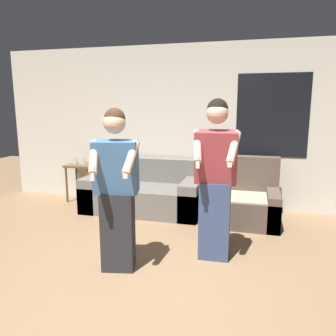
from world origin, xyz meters
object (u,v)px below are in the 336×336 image
at_px(armchair, 245,202).
at_px(person_right, 216,180).
at_px(person_left, 117,191).
at_px(couch, 145,193).
at_px(side_table, 82,170).

height_order(armchair, person_right, person_right).
relative_size(armchair, person_left, 0.57).
distance_m(couch, armchair, 1.63).
distance_m(armchair, person_right, 1.51).
xyz_separation_m(couch, armchair, (1.63, -0.13, 0.01)).
relative_size(couch, armchair, 1.97).
bearing_deg(person_left, couch, 100.72).
distance_m(side_table, person_left, 2.78).
bearing_deg(armchair, couch, 175.33).
bearing_deg(person_right, side_table, 146.59).
bearing_deg(side_table, couch, -10.38).
bearing_deg(couch, person_left, -79.28).
xyz_separation_m(couch, side_table, (-1.27, 0.23, 0.28)).
xyz_separation_m(side_table, person_left, (1.65, -2.22, 0.29)).
xyz_separation_m(couch, person_left, (0.38, -1.98, 0.57)).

